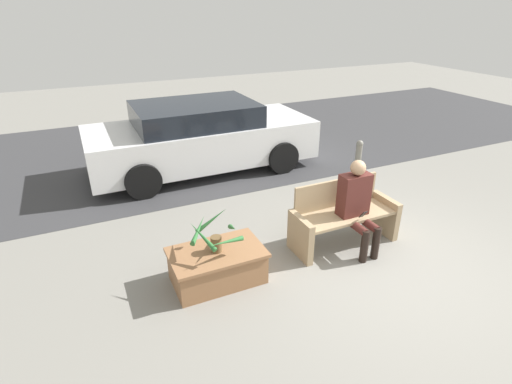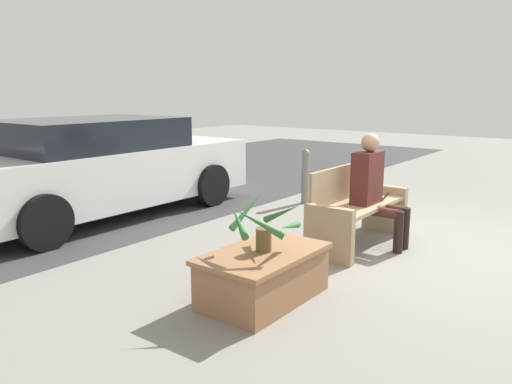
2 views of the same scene
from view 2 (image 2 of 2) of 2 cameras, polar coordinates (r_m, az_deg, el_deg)
name	(u,v)px [view 2 (image 2 of 2)]	position (r m, az deg, el deg)	size (l,w,h in m)	color
ground_plane	(428,251)	(5.92, 19.02, -6.37)	(30.00, 30.00, 0.00)	gray
road_surface	(105,189)	(9.41, -16.90, 0.28)	(20.00, 6.00, 0.01)	#38383A
bench	(355,209)	(5.87, 11.29, -1.88)	(1.53, 0.56, 0.90)	tan
person_seated	(374,184)	(5.80, 13.30, 0.86)	(0.42, 0.60, 1.29)	#51231E
planter_box	(264,273)	(4.28, 0.88, -9.28)	(1.14, 0.70, 0.43)	#936642
potted_plant	(263,225)	(4.14, 0.84, -3.80)	(0.62, 0.63, 0.47)	brown
parked_car	(97,167)	(7.41, -17.68, 2.73)	(4.47, 1.98, 1.38)	silver
bollard_post	(305,175)	(7.90, 5.65, 1.94)	(0.13, 0.13, 0.86)	slate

